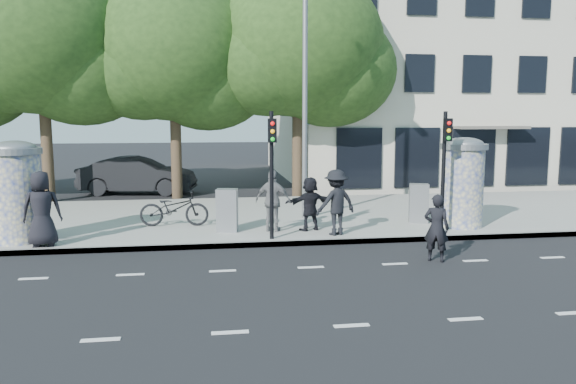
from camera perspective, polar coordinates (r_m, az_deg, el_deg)
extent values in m
plane|color=black|center=(11.61, 3.64, -9.50)|extent=(120.00, 120.00, 0.00)
cube|color=gray|center=(18.78, -1.16, -2.51)|extent=(40.00, 8.00, 0.15)
cube|color=slate|center=(14.95, 0.78, -5.21)|extent=(40.00, 0.10, 0.16)
cube|color=silver|center=(9.59, 6.47, -13.34)|extent=(32.00, 0.12, 0.01)
cube|color=silver|center=(12.92, 2.33, -7.66)|extent=(32.00, 0.12, 0.01)
cylinder|color=beige|center=(16.22, -25.80, -0.57)|extent=(1.20, 1.20, 2.30)
cylinder|color=slate|center=(16.10, -26.07, 3.76)|extent=(1.36, 1.36, 0.16)
ellipsoid|color=slate|center=(16.10, -26.08, 4.05)|extent=(1.10, 1.10, 0.38)
cylinder|color=beige|center=(17.40, 17.31, 0.38)|extent=(1.20, 1.20, 2.30)
cylinder|color=slate|center=(17.29, 17.48, 4.43)|extent=(1.36, 1.36, 0.16)
ellipsoid|color=slate|center=(17.28, 17.49, 4.69)|extent=(1.10, 1.10, 0.38)
cylinder|color=black|center=(14.87, -1.68, 1.65)|extent=(0.11, 0.11, 3.40)
cube|color=black|center=(14.60, -1.61, 6.26)|extent=(0.22, 0.14, 0.62)
cylinder|color=black|center=(16.15, 15.49, 1.87)|extent=(0.11, 0.11, 3.40)
cube|color=black|center=(15.91, 15.92, 6.10)|extent=(0.22, 0.14, 0.62)
cylinder|color=slate|center=(17.82, 1.73, 10.09)|extent=(0.16, 0.16, 8.00)
cylinder|color=#38281C|center=(24.15, -23.31, 4.64)|extent=(0.44, 0.44, 4.73)
ellipsoid|color=#203A15|center=(24.31, -23.86, 14.43)|extent=(7.20, 7.20, 6.12)
cylinder|color=#38281C|center=(23.59, -11.31, 4.68)|extent=(0.44, 0.44, 4.41)
ellipsoid|color=#203A15|center=(23.70, -11.57, 14.06)|extent=(6.80, 6.80, 5.78)
cylinder|color=#38281C|center=(23.47, 0.97, 5.04)|extent=(0.44, 0.44, 4.59)
ellipsoid|color=#203A15|center=(23.61, 0.99, 14.85)|extent=(7.00, 7.00, 5.95)
cube|color=beige|center=(34.09, 16.80, 11.83)|extent=(20.00, 15.00, 12.00)
cube|color=black|center=(27.40, 23.16, 3.36)|extent=(18.00, 0.10, 2.60)
cube|color=#59544C|center=(26.04, 19.94, 6.18)|extent=(3.20, 0.90, 0.12)
cube|color=#194C8C|center=(23.77, 3.31, 7.24)|extent=(1.60, 0.06, 0.30)
imported|color=black|center=(15.41, -23.74, -1.57)|extent=(1.03, 0.76, 1.92)
imported|color=black|center=(15.52, 4.90, -1.06)|extent=(1.32, 1.00, 1.82)
imported|color=slate|center=(15.93, -1.53, -0.90)|extent=(1.18, 0.95, 1.76)
imported|color=black|center=(16.11, 2.24, -1.19)|extent=(1.53, 0.93, 1.55)
imported|color=black|center=(13.73, 14.85, -3.54)|extent=(0.70, 0.63, 1.61)
imported|color=black|center=(17.08, -11.49, -1.64)|extent=(0.85, 2.08, 1.07)
cube|color=gray|center=(16.05, -6.20, -1.86)|extent=(0.65, 0.52, 1.22)
cube|color=gray|center=(17.75, 13.14, -1.12)|extent=(0.66, 0.56, 1.19)
imported|color=black|center=(25.40, -15.04, 1.64)|extent=(2.48, 5.16, 1.63)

